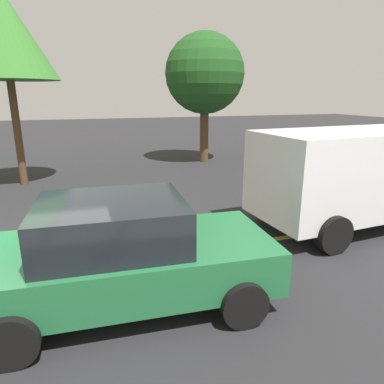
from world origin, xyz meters
The scene contains 6 objects.
ground_plane centered at (0.00, 0.00, 0.00)m, with size 80.00×80.00×0.00m, color #262628.
lane_marking_centre centered at (3.00, 0.00, 0.01)m, with size 28.00×0.16×0.01m, color #E0D14C.
white_van centered at (6.98, 0.23, 1.27)m, with size 5.33×2.56×2.20m.
car_green_near_curb centered at (1.28, -1.34, 0.80)m, with size 4.18×2.24×1.58m.
tree_left_verge centered at (6.15, 8.75, 3.79)m, with size 3.39×3.39×5.51m.
tree_right_verge centered at (-1.10, 6.73, 4.72)m, with size 3.04×3.04×6.09m.
Camera 1 is at (0.82, -5.81, 2.95)m, focal length 32.07 mm.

